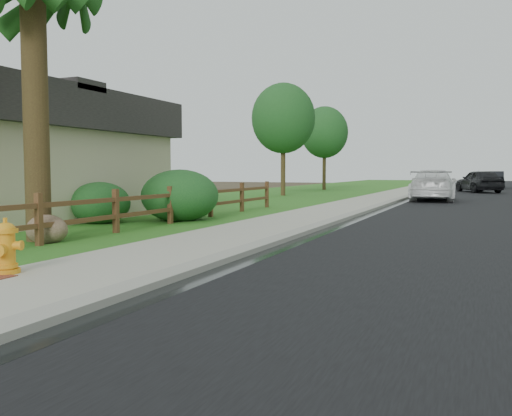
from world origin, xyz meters
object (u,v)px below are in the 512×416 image
at_px(white_suv, 433,185).
at_px(ranch_fence, 145,206).
at_px(dark_car_mid, 479,181).
at_px(fire_hydrant, 6,248).

bearing_deg(white_suv, ranch_fence, 69.06).
bearing_deg(white_suv, dark_car_mid, -102.22).
height_order(fire_hydrant, white_suv, white_suv).
height_order(ranch_fence, fire_hydrant, ranch_fence).
bearing_deg(ranch_fence, fire_hydrant, -72.73).
xyz_separation_m(fire_hydrant, dark_car_mid, (5.71, 34.87, 0.35)).
bearing_deg(dark_car_mid, white_suv, 57.17).
height_order(white_suv, dark_car_mid, dark_car_mid).
relative_size(fire_hydrant, dark_car_mid, 0.17).
distance_m(ranch_fence, fire_hydrant, 6.41).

